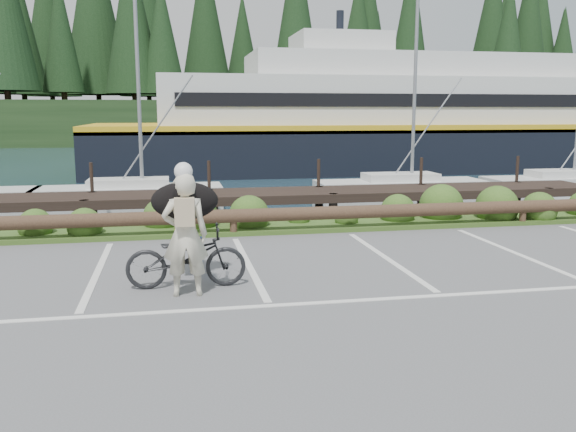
% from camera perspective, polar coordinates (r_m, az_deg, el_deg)
% --- Properties ---
extents(ground, '(72.00, 72.00, 0.00)m').
position_cam_1_polar(ground, '(9.07, -2.13, -7.64)').
color(ground, '#545456').
extents(harbor_backdrop, '(170.00, 160.00, 30.00)m').
position_cam_1_polar(harbor_backdrop, '(87.03, -9.83, 7.82)').
color(harbor_backdrop, '#19313E').
rests_on(harbor_backdrop, ground).
extents(vegetation_strip, '(34.00, 1.60, 0.10)m').
position_cam_1_polar(vegetation_strip, '(14.17, -5.40, -1.12)').
color(vegetation_strip, '#3D5B21').
rests_on(vegetation_strip, ground).
extents(log_rail, '(32.00, 0.30, 0.60)m').
position_cam_1_polar(log_rail, '(13.50, -5.11, -1.88)').
color(log_rail, '#443021').
rests_on(log_rail, ground).
extents(bicycle, '(1.86, 0.69, 0.97)m').
position_cam_1_polar(bicycle, '(9.59, -9.52, -3.81)').
color(bicycle, black).
rests_on(bicycle, ground).
extents(cyclist, '(0.68, 0.46, 1.84)m').
position_cam_1_polar(cyclist, '(9.08, -9.59, -1.77)').
color(cyclist, beige).
rests_on(cyclist, ground).
extents(dog, '(0.56, 1.09, 0.62)m').
position_cam_1_polar(dog, '(10.02, -9.64, 1.41)').
color(dog, black).
rests_on(dog, bicycle).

